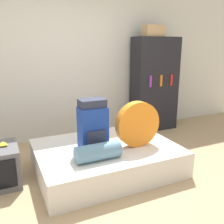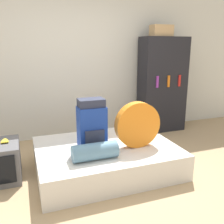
{
  "view_description": "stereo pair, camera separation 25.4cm",
  "coord_description": "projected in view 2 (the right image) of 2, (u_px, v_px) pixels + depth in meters",
  "views": [
    {
      "loc": [
        -1.07,
        -2.29,
        1.6
      ],
      "look_at": [
        0.23,
        0.51,
        0.78
      ],
      "focal_mm": 40.0,
      "sensor_mm": 36.0,
      "label": 1
    },
    {
      "loc": [
        -0.83,
        -2.39,
        1.6
      ],
      "look_at": [
        0.23,
        0.51,
        0.78
      ],
      "focal_mm": 40.0,
      "sensor_mm": 36.0,
      "label": 2
    }
  ],
  "objects": [
    {
      "name": "wall_back",
      "position": [
        70.0,
        64.0,
        4.34
      ],
      "size": [
        8.0,
        0.05,
        2.6
      ],
      "color": "silver",
      "rests_on": "ground_plane"
    },
    {
      "name": "bed",
      "position": [
        106.0,
        157.0,
        3.32
      ],
      "size": [
        1.78,
        1.35,
        0.33
      ],
      "color": "silver",
      "rests_on": "ground_plane"
    },
    {
      "name": "cardboard_box",
      "position": [
        161.0,
        31.0,
        4.41
      ],
      "size": [
        0.38,
        0.21,
        0.2
      ],
      "color": "tan",
      "rests_on": "bookshelf"
    },
    {
      "name": "sleeping_roll",
      "position": [
        95.0,
        151.0,
        2.86
      ],
      "size": [
        0.53,
        0.2,
        0.2
      ],
      "color": "#5B849E",
      "rests_on": "bed"
    },
    {
      "name": "banana_bunch",
      "position": [
        5.0,
        141.0,
        3.05
      ],
      "size": [
        0.11,
        0.14,
        0.03
      ],
      "color": "yellow",
      "rests_on": "television"
    },
    {
      "name": "ground_plane",
      "position": [
        109.0,
        191.0,
        2.85
      ],
      "size": [
        16.0,
        16.0,
        0.0
      ],
      "primitive_type": "plane",
      "color": "tan"
    },
    {
      "name": "tent_bag",
      "position": [
        137.0,
        125.0,
        3.18
      ],
      "size": [
        0.59,
        0.12,
        0.59
      ],
      "color": "orange",
      "rests_on": "bed"
    },
    {
      "name": "backpack",
      "position": [
        92.0,
        126.0,
        3.07
      ],
      "size": [
        0.34,
        0.26,
        0.65
      ],
      "color": "navy",
      "rests_on": "bed"
    },
    {
      "name": "bookshelf",
      "position": [
        162.0,
        85.0,
        4.73
      ],
      "size": [
        0.87,
        0.42,
        1.77
      ],
      "color": "black",
      "rests_on": "ground_plane"
    }
  ]
}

